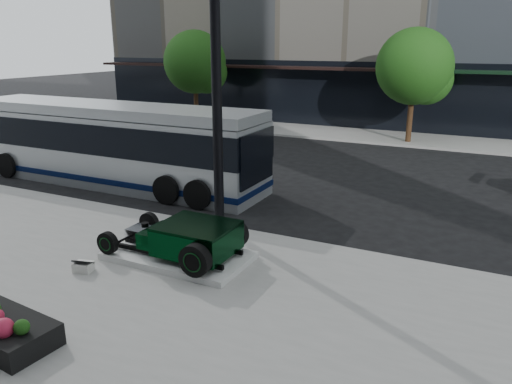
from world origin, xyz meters
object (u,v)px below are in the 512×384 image
at_px(hot_rod, 189,238).
at_px(lamppost, 216,79).
at_px(transit_bus, 112,143).
at_px(flower_planter, 2,328).

height_order(hot_rod, lamppost, lamppost).
bearing_deg(lamppost, transit_bus, 156.56).
relative_size(hot_rod, transit_bus, 0.27).
bearing_deg(hot_rod, transit_bus, 143.55).
xyz_separation_m(hot_rod, lamppost, (-0.51, 2.26, 3.49)).
height_order(lamppost, transit_bus, lamppost).
bearing_deg(flower_planter, lamppost, 84.98).
xyz_separation_m(hot_rod, transit_bus, (-6.68, 4.93, 0.79)).
bearing_deg(transit_bus, lamppost, -23.44).
distance_m(hot_rod, flower_planter, 4.35).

